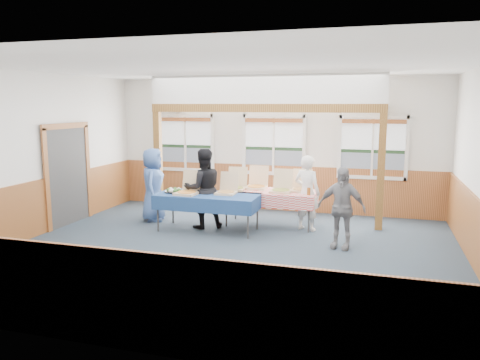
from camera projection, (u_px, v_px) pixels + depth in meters
name	position (u px, v px, depth m)	size (l,w,h in m)	color
floor	(230.00, 252.00, 8.25)	(8.00, 8.00, 0.00)	#24313B
ceiling	(229.00, 66.00, 7.74)	(8.00, 8.00, 0.00)	white
wall_back	(274.00, 145.00, 11.30)	(8.00, 8.00, 0.00)	silver
wall_front	(123.00, 203.00, 4.68)	(8.00, 8.00, 0.00)	silver
wall_left	(35.00, 155.00, 9.12)	(8.00, 8.00, 0.00)	silver
wainscot_back	(273.00, 188.00, 11.45)	(7.98, 0.05, 1.10)	brown
wainscot_front	(128.00, 301.00, 4.88)	(7.98, 0.05, 1.10)	brown
wainscot_left	(40.00, 207.00, 9.28)	(0.05, 6.98, 1.10)	brown
cased_opening	(68.00, 176.00, 10.05)	(0.06, 1.30, 2.10)	#353535
window_left	(185.00, 140.00, 11.90)	(1.56, 0.10, 1.46)	white
window_mid	(274.00, 142.00, 11.25)	(1.56, 0.10, 1.46)	white
window_right	(373.00, 144.00, 10.60)	(1.56, 0.10, 1.46)	white
post_left	(158.00, 163.00, 10.94)	(0.15, 0.15, 2.40)	brown
post_right	(381.00, 172.00, 9.53)	(0.15, 0.15, 2.40)	brown
cross_beam	(262.00, 108.00, 10.03)	(5.15, 0.18, 0.18)	brown
table_left	(208.00, 197.00, 9.54)	(2.14, 1.03, 0.76)	#353535
table_right	(270.00, 193.00, 9.92)	(2.11, 1.53, 0.76)	#353535
pizza_box_a	(188.00, 191.00, 9.53)	(0.46, 0.55, 0.46)	#D9B490
pizza_box_b	(227.00, 191.00, 9.57)	(0.39, 0.48, 0.43)	#D9B490
pizza_box_c	(235.00, 187.00, 10.02)	(0.44, 0.53, 0.46)	#D9B490
pizza_box_d	(257.00, 185.00, 10.18)	(0.45, 0.54, 0.47)	#D9B490
pizza_box_e	(281.00, 189.00, 9.76)	(0.42, 0.52, 0.46)	#D9B490
pizza_box_f	(302.00, 188.00, 9.86)	(0.44, 0.52, 0.45)	#D9B490
veggie_tray	(174.00, 191.00, 9.73)	(0.40, 0.40, 0.09)	black
drink_glass	(309.00, 191.00, 9.42)	(0.07, 0.07, 0.15)	#955018
woman_white	(307.00, 193.00, 9.58)	(0.57, 0.37, 1.55)	white
woman_black	(203.00, 188.00, 9.75)	(0.81, 0.63, 1.67)	black
man_blue	(153.00, 185.00, 10.36)	(0.79, 0.51, 1.62)	#3D5D9A
person_grey	(341.00, 208.00, 8.35)	(0.87, 0.36, 1.49)	gray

